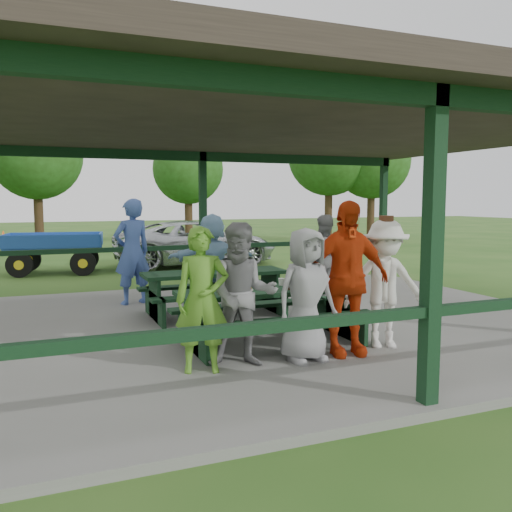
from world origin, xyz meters
name	(u,v)px	position (x,y,z in m)	size (l,w,h in m)	color
ground	(271,327)	(0.00, 0.00, 0.00)	(90.00, 90.00, 0.00)	#28531A
concrete_slab	(271,324)	(0.00, 0.00, 0.05)	(10.00, 8.00, 0.10)	slate
pavilion_structure	(271,128)	(0.00, 0.00, 3.17)	(10.60, 8.60, 3.24)	black
picnic_table_near	(270,309)	(-0.53, -1.20, 0.57)	(2.55, 1.39, 0.75)	black
picnic_table_far	(215,288)	(-0.69, 0.80, 0.57)	(2.41, 1.39, 0.75)	black
table_setting	(266,286)	(-0.58, -1.16, 0.88)	(2.35, 0.45, 0.10)	white
contestant_green	(202,300)	(-1.74, -2.06, 0.93)	(0.61, 0.40, 1.66)	#579628
contestant_grey_left	(243,295)	(-1.24, -2.03, 0.95)	(0.82, 0.64, 1.70)	gray
contestant_grey_mid	(306,295)	(-0.46, -2.13, 0.91)	(0.79, 0.52, 1.62)	gray
contestant_red	(346,278)	(0.12, -2.07, 1.08)	(1.14, 0.48, 1.95)	red
contestant_white_fedora	(385,284)	(0.79, -1.96, 0.95)	(1.24, 0.95, 1.75)	silver
spectator_lblue	(212,260)	(-0.51, 1.51, 0.95)	(1.58, 0.50, 1.71)	#8CB7D9
spectator_blue	(132,252)	(-1.82, 2.32, 1.09)	(0.72, 0.47, 1.97)	#405CA8
spectator_grey	(323,256)	(1.80, 1.53, 0.93)	(0.81, 0.63, 1.66)	gray
pickup_truck	(196,243)	(1.15, 8.50, 0.70)	(2.32, 5.03, 1.40)	silver
farm_trailer	(55,252)	(-3.02, 8.13, 0.60)	(3.48, 1.84, 1.21)	#1B4396
tree_left	(36,155)	(-3.38, 15.72, 3.83)	(3.62, 3.62, 5.66)	#342414
tree_mid	(188,169)	(3.14, 16.82, 3.44)	(3.26, 3.26, 5.09)	#342414
tree_right	(329,155)	(9.55, 14.99, 4.17)	(3.94, 3.94, 6.16)	#342414
tree_far_right	(372,161)	(11.60, 14.45, 3.91)	(3.70, 3.70, 5.78)	#342414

